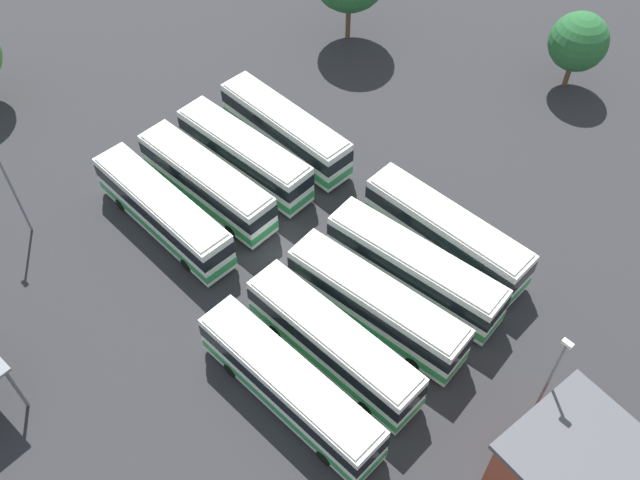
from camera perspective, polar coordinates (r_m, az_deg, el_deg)
The scene contains 13 objects.
ground_plane at distance 48.34m, azimuth -2.89°, elevation -1.26°, with size 95.61×95.61×0.00m, color #28282B.
bus_row0_slot0 at distance 47.85m, azimuth 10.09°, elevation 0.61°, with size 12.23×3.14×3.60m.
bus_row0_slot1 at distance 45.62m, azimuth 7.56°, elevation -2.25°, with size 12.47×4.09×3.60m.
bus_row0_slot2 at distance 43.72m, azimuth 4.52°, elevation -5.17°, with size 12.35×4.02×3.60m.
bus_row0_slot3 at distance 42.09m, azimuth 1.04°, elevation -8.28°, with size 12.14×3.13×3.60m.
bus_row0_slot4 at distance 40.71m, azimuth -2.47°, elevation -11.70°, with size 12.62×3.09×3.60m.
bus_row1_slot0 at distance 54.38m, azimuth -2.83°, elevation 8.89°, with size 11.98×2.74×3.60m.
bus_row1_slot1 at distance 52.56m, azimuth -6.10°, elevation 6.85°, with size 11.82×3.37×3.60m.
bus_row1_slot2 at distance 50.91m, azimuth -9.10°, elevation 4.64°, with size 11.91×3.26×3.60m.
bus_row1_slot3 at distance 49.53m, azimuth -12.51°, elevation 2.27°, with size 12.41×2.79×3.60m.
lamp_post_near_entrance at distance 50.81m, azimuth -23.54°, elevation 3.84°, with size 0.56×0.28×7.64m.
lamp_post_mid_lot at distance 39.36m, azimuth 17.85°, elevation -10.84°, with size 0.56×0.28×8.70m.
tree_east_edge at distance 62.50m, azimuth 20.07°, elevation 14.75°, with size 4.77×4.77×6.70m.
Camera 1 is at (-23.51, 18.85, 37.80)m, focal length 39.79 mm.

